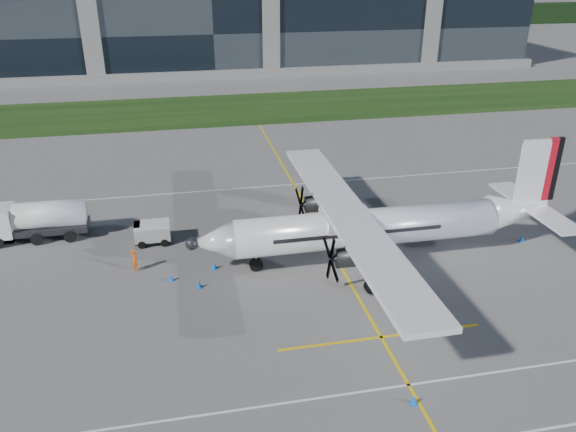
{
  "coord_description": "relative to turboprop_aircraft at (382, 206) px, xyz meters",
  "views": [
    {
      "loc": [
        -7.39,
        -30.47,
        19.73
      ],
      "look_at": [
        -0.4,
        3.96,
        3.4
      ],
      "focal_mm": 35.0,
      "sensor_mm": 36.0,
      "label": 1
    }
  ],
  "objects": [
    {
      "name": "ground",
      "position": [
        -5.94,
        37.21,
        -4.11
      ],
      "size": [
        400.0,
        400.0,
        0.0
      ],
      "primitive_type": "plane",
      "color": "#5D5A58",
      "rests_on": "ground"
    },
    {
      "name": "grass_strip",
      "position": [
        -5.94,
        45.21,
        -4.09
      ],
      "size": [
        400.0,
        18.0,
        0.04
      ],
      "primitive_type": "cube",
      "color": "black",
      "rests_on": "ground"
    },
    {
      "name": "terminal_building",
      "position": [
        -5.94,
        77.21,
        3.39
      ],
      "size": [
        120.0,
        20.0,
        15.0
      ],
      "primitive_type": "cube",
      "color": "black",
      "rests_on": "ground"
    },
    {
      "name": "tree_line",
      "position": [
        -5.94,
        137.21,
        -1.11
      ],
      "size": [
        400.0,
        6.0,
        6.0
      ],
      "primitive_type": "cube",
      "color": "black",
      "rests_on": "ground"
    },
    {
      "name": "yellow_taxiway_centerline",
      "position": [
        -2.94,
        7.21,
        -4.1
      ],
      "size": [
        0.2,
        70.0,
        0.01
      ],
      "primitive_type": "cube",
      "color": "yellow",
      "rests_on": "ground"
    },
    {
      "name": "turboprop_aircraft",
      "position": [
        0.0,
        0.0,
        0.0
      ],
      "size": [
        26.42,
        27.4,
        8.22
      ],
      "primitive_type": null,
      "color": "white",
      "rests_on": "ground"
    },
    {
      "name": "fuel_tanker_truck",
      "position": [
        -25.01,
        8.2,
        -2.63
      ],
      "size": [
        7.88,
        2.56,
        2.95
      ],
      "primitive_type": null,
      "color": "silver",
      "rests_on": "ground"
    },
    {
      "name": "baggage_tug",
      "position": [
        -15.81,
        5.67,
        -3.28
      ],
      "size": [
        2.77,
        1.66,
        1.66
      ],
      "primitive_type": null,
      "color": "silver",
      "rests_on": "ground"
    },
    {
      "name": "ground_crew_person",
      "position": [
        -16.95,
        1.68,
        -3.19
      ],
      "size": [
        0.63,
        0.82,
        1.85
      ],
      "primitive_type": "imported",
      "rotation": [
        0.0,
        0.0,
        1.71
      ],
      "color": "#F25907",
      "rests_on": "ground"
    },
    {
      "name": "safety_cone_nose_stbd",
      "position": [
        -11.61,
        0.85,
        -3.86
      ],
      "size": [
        0.36,
        0.36,
        0.5
      ],
      "primitive_type": "cone",
      "color": "blue",
      "rests_on": "ground"
    },
    {
      "name": "safety_cone_nose_port",
      "position": [
        -12.79,
        -1.41,
        -3.86
      ],
      "size": [
        0.36,
        0.36,
        0.5
      ],
      "primitive_type": "cone",
      "color": "blue",
      "rests_on": "ground"
    },
    {
      "name": "safety_cone_portwing",
      "position": [
        -3.21,
        -14.07,
        -3.86
      ],
      "size": [
        0.36,
        0.36,
        0.5
      ],
      "primitive_type": "cone",
      "color": "blue",
      "rests_on": "ground"
    },
    {
      "name": "safety_cone_tail",
      "position": [
        11.62,
        0.32,
        -3.86
      ],
      "size": [
        0.36,
        0.36,
        0.5
      ],
      "primitive_type": "cone",
      "color": "blue",
      "rests_on": "ground"
    },
    {
      "name": "safety_cone_fwd",
      "position": [
        -14.6,
        -0.19,
        -3.86
      ],
      "size": [
        0.36,
        0.36,
        0.5
      ],
      "primitive_type": "cone",
      "color": "blue",
      "rests_on": "ground"
    }
  ]
}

